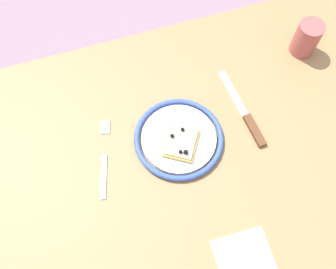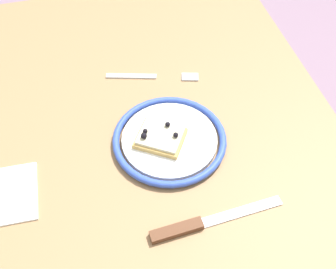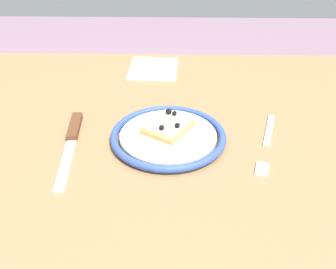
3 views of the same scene
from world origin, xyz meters
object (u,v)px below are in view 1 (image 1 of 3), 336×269
plate (179,138)px  dining_table (198,161)px  pizza_slice_near (181,143)px  fork (104,157)px  napkin (246,265)px  cup (307,38)px  knife (249,121)px

plate → dining_table: bearing=-39.1°
dining_table → pizza_slice_near: bearing=158.1°
plate → fork: plate is taller
dining_table → fork: (-0.23, 0.05, 0.09)m
plate → pizza_slice_near: size_ratio=1.95×
napkin → cup: bearing=52.5°
dining_table → napkin: (-0.00, -0.29, 0.09)m
knife → fork: (-0.37, 0.02, -0.00)m
knife → napkin: bearing=-114.0°
plate → pizza_slice_near: (0.00, -0.02, 0.01)m
plate → knife: (0.18, -0.01, -0.00)m
plate → knife: plate is taller
fork → cup: bearing=13.6°
napkin → fork: bearing=124.4°
knife → napkin: 0.34m
pizza_slice_near → knife: 0.18m
dining_table → fork: bearing=168.4°
napkin → pizza_slice_near: bearing=98.1°
dining_table → napkin: size_ratio=8.76×
dining_table → cup: size_ratio=12.31×
pizza_slice_near → napkin: 0.31m
pizza_slice_near → napkin: pizza_slice_near is taller
dining_table → knife: bearing=11.5°
fork → napkin: (0.23, -0.33, 0.00)m
dining_table → fork: size_ratio=5.97×
knife → napkin: size_ratio=1.78×
pizza_slice_near → cup: bearing=22.9°
cup → napkin: bearing=-127.5°
pizza_slice_near → fork: 0.19m
plate → napkin: bearing=-82.3°
plate → pizza_slice_near: pizza_slice_near is taller
dining_table → knife: knife is taller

